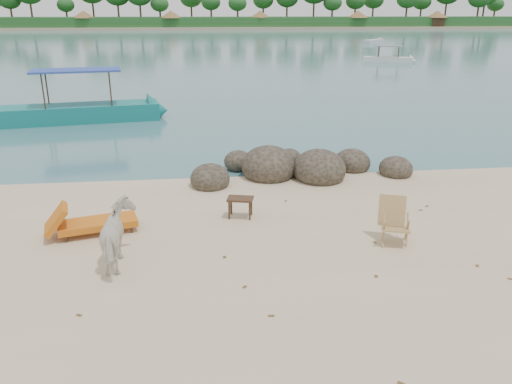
# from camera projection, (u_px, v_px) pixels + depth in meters

# --- Properties ---
(water) EXTENTS (400.00, 400.00, 0.00)m
(water) POSITION_uv_depth(u_px,v_px,m) (206.00, 37.00, 92.87)
(water) COLOR #396A73
(water) RESTS_ON ground
(far_shore) EXTENTS (420.00, 90.00, 1.40)m
(far_shore) POSITION_uv_depth(u_px,v_px,m) (202.00, 26.00, 167.61)
(far_shore) COLOR tan
(far_shore) RESTS_ON ground
(far_scenery) EXTENTS (420.00, 18.00, 9.50)m
(far_scenery) POSITION_uv_depth(u_px,v_px,m) (203.00, 17.00, 135.43)
(far_scenery) COLOR #1E4C1E
(far_scenery) RESTS_ON ground
(boulders) EXTENTS (6.42, 2.94, 1.18)m
(boulders) POSITION_uv_depth(u_px,v_px,m) (295.00, 168.00, 14.42)
(boulders) COLOR #2A251C
(boulders) RESTS_ON ground
(cow) EXTENTS (0.76, 1.46, 1.19)m
(cow) POSITION_uv_depth(u_px,v_px,m) (119.00, 237.00, 9.17)
(cow) COLOR white
(cow) RESTS_ON ground
(side_table) EXTENTS (0.65, 0.50, 0.47)m
(side_table) POSITION_uv_depth(u_px,v_px,m) (240.00, 209.00, 11.46)
(side_table) COLOR black
(side_table) RESTS_ON ground
(lounge_chair) EXTENTS (2.14, 1.20, 0.61)m
(lounge_chair) POSITION_uv_depth(u_px,v_px,m) (98.00, 220.00, 10.65)
(lounge_chair) COLOR #CD6718
(lounge_chair) RESTS_ON ground
(deck_chair) EXTENTS (0.77, 0.81, 0.93)m
(deck_chair) POSITION_uv_depth(u_px,v_px,m) (396.00, 224.00, 10.07)
(deck_chair) COLOR tan
(deck_chair) RESTS_ON ground
(boat_near) EXTENTS (7.63, 2.91, 3.61)m
(boat_near) POSITION_uv_depth(u_px,v_px,m) (77.00, 78.00, 21.31)
(boat_near) COLOR #116D6B
(boat_near) RESTS_ON water
(boat_mid) EXTENTS (5.13, 3.04, 2.49)m
(boat_mid) POSITION_uv_depth(u_px,v_px,m) (389.00, 48.00, 46.86)
(boat_mid) COLOR silver
(boat_mid) RESTS_ON water
(boat_far) EXTENTS (4.87, 4.90, 0.65)m
(boat_far) POSITION_uv_depth(u_px,v_px,m) (374.00, 41.00, 75.32)
(boat_far) COLOR beige
(boat_far) RESTS_ON water
(dead_leaves) EXTENTS (7.55, 7.17, 0.00)m
(dead_leaves) POSITION_uv_depth(u_px,v_px,m) (358.00, 265.00, 9.42)
(dead_leaves) COLOR brown
(dead_leaves) RESTS_ON ground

